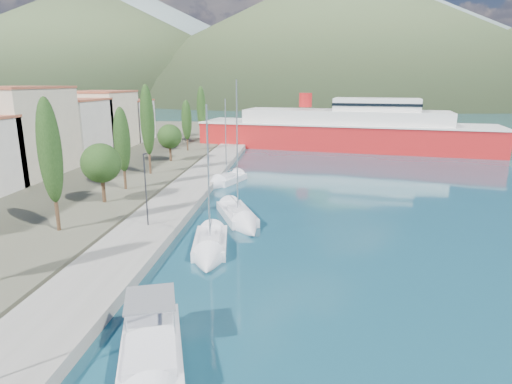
# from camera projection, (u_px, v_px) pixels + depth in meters

# --- Properties ---
(ground) EXTENTS (1400.00, 1400.00, 0.00)m
(ground) POSITION_uv_depth(u_px,v_px,m) (287.00, 122.00, 139.08)
(ground) COLOR #184759
(quay) EXTENTS (5.00, 88.00, 0.80)m
(quay) POSITION_uv_depth(u_px,v_px,m) (188.00, 190.00, 49.17)
(quay) COLOR gray
(quay) RESTS_ON ground
(hills_far) EXTENTS (1480.00, 900.00, 180.00)m
(hills_far) POSITION_uv_depth(u_px,v_px,m) (398.00, 34.00, 587.96)
(hills_far) COLOR gray
(hills_far) RESTS_ON ground
(hills_near) EXTENTS (1010.00, 520.00, 115.00)m
(hills_near) POSITION_uv_depth(u_px,v_px,m) (411.00, 37.00, 361.30)
(hills_near) COLOR #435331
(hills_near) RESTS_ON ground
(town_buildings) EXTENTS (9.20, 69.20, 11.30)m
(town_buildings) POSITION_uv_depth(u_px,v_px,m) (47.00, 132.00, 60.50)
(town_buildings) COLOR beige
(town_buildings) RESTS_ON land_strip
(tree_row) EXTENTS (3.92, 66.35, 11.56)m
(tree_row) POSITION_uv_depth(u_px,v_px,m) (142.00, 136.00, 53.42)
(tree_row) COLOR #47301E
(tree_row) RESTS_ON land_strip
(lamp_posts) EXTENTS (0.15, 45.67, 6.06)m
(lamp_posts) POSITION_uv_depth(u_px,v_px,m) (153.00, 182.00, 37.06)
(lamp_posts) COLOR #2D2D33
(lamp_posts) RESTS_ON quay
(motor_cruiser) EXTENTS (5.33, 9.49, 3.37)m
(motor_cruiser) POSITION_uv_depth(u_px,v_px,m) (152.00, 382.00, 17.51)
(motor_cruiser) COLOR black
(motor_cruiser) RESTS_ON ground
(sailboat_near) EXTENTS (3.62, 8.57, 11.93)m
(sailboat_near) POSITION_uv_depth(u_px,v_px,m) (209.00, 253.00, 31.28)
(sailboat_near) COLOR silver
(sailboat_near) RESTS_ON ground
(sailboat_mid) EXTENTS (5.85, 9.76, 13.68)m
(sailboat_mid) POSITION_uv_depth(u_px,v_px,m) (243.00, 222.00, 38.33)
(sailboat_mid) COLOR silver
(sailboat_mid) RESTS_ON ground
(sailboat_far) EXTENTS (5.22, 8.19, 11.50)m
(sailboat_far) POSITION_uv_depth(u_px,v_px,m) (220.00, 183.00, 53.23)
(sailboat_far) COLOR silver
(sailboat_far) RESTS_ON ground
(ferry) EXTENTS (56.75, 22.02, 11.03)m
(ferry) POSITION_uv_depth(u_px,v_px,m) (345.00, 131.00, 82.06)
(ferry) COLOR red
(ferry) RESTS_ON ground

